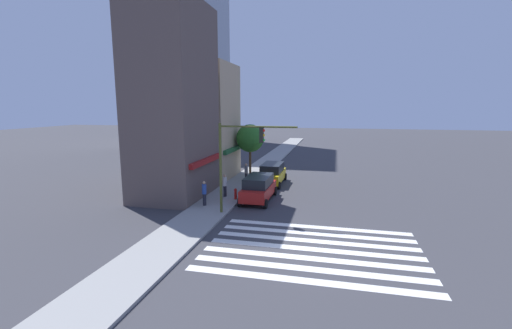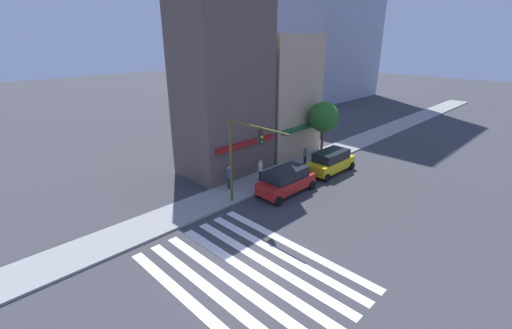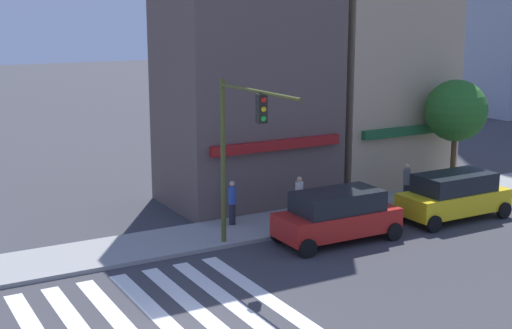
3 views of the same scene
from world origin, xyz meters
The scene contains 10 objects.
sidewalk_left centered at (0.00, 7.50, 0.07)m, with size 120.00×3.00×0.15m.
storefront_row centered at (11.12, 11.50, 6.73)m, with size 14.07×5.30×14.97m.
traffic_signal centered at (4.42, 5.20, 4.22)m, with size 0.32×5.11×6.12m.
suv_red centered at (8.30, 4.70, 1.03)m, with size 4.72×2.12×1.94m.
suv_yellow centered at (14.18, 4.70, 1.03)m, with size 4.71×2.12×1.94m.
pedestrian_blue_shirt centered at (5.67, 8.10, 1.07)m, with size 0.32×0.32×1.77m.
pedestrian_white_shirt centered at (8.38, 7.44, 1.07)m, with size 0.32×0.32×1.77m.
pedestrian_grey_coat centered at (13.77, 7.12, 1.07)m, with size 0.32×0.32×1.77m.
fire_hydrant centered at (7.79, 6.40, 0.61)m, with size 0.24×0.24×0.84m.
street_tree centered at (16.86, 7.50, 3.99)m, with size 2.82×2.82×5.26m.
Camera 3 is at (-6.87, -15.94, 8.51)m, focal length 50.00 mm.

